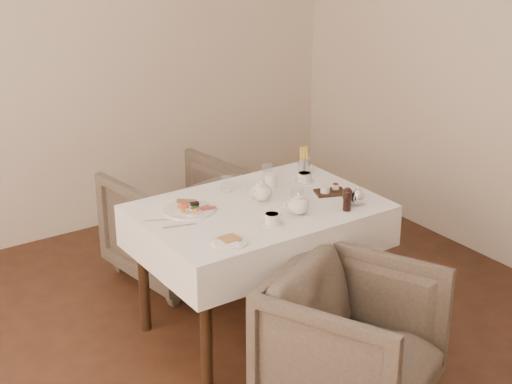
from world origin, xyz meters
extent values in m
plane|color=beige|center=(0.00, 2.50, 1.45)|extent=(4.50, 0.00, 4.50)
cube|color=black|center=(0.45, 0.66, 0.72)|extent=(1.20, 0.80, 0.04)
cube|color=white|center=(0.45, 0.66, 0.64)|extent=(1.28, 0.88, 0.23)
cylinder|color=black|center=(-0.09, 1.00, 0.35)|extent=(0.06, 0.06, 0.70)
cylinder|color=black|center=(0.99, 1.00, 0.35)|extent=(0.06, 0.06, 0.70)
cylinder|color=black|center=(-0.09, 0.32, 0.35)|extent=(0.06, 0.06, 0.70)
cylinder|color=black|center=(0.99, 0.32, 0.35)|extent=(0.06, 0.06, 0.70)
imported|color=#463E33|center=(0.44, -0.16, 0.34)|extent=(0.98, 0.99, 0.69)
imported|color=#463E33|center=(0.42, 1.50, 0.35)|extent=(0.85, 0.87, 0.71)
cylinder|color=white|center=(0.10, 0.80, 0.76)|extent=(0.27, 0.27, 0.01)
ellipsoid|color=#DB5027|center=(0.09, 0.85, 0.77)|extent=(0.07, 0.06, 0.02)
cylinder|color=brown|center=(0.13, 0.89, 0.78)|extent=(0.09, 0.08, 0.03)
cylinder|color=black|center=(0.16, 0.84, 0.77)|extent=(0.05, 0.05, 0.02)
cube|color=maroon|center=(0.18, 0.76, 0.77)|extent=(0.09, 0.04, 0.01)
ellipsoid|color=#264C19|center=(0.14, 0.80, 0.77)|extent=(0.05, 0.04, 0.02)
cylinder|color=white|center=(0.07, 0.35, 0.76)|extent=(0.18, 0.18, 0.01)
cube|color=#925F2F|center=(0.08, 0.36, 0.77)|extent=(0.09, 0.09, 0.01)
cube|color=white|center=(0.04, 0.33, 0.77)|extent=(0.14, 0.13, 0.02)
cylinder|color=white|center=(0.66, 0.84, 0.80)|extent=(0.07, 0.07, 0.08)
cylinder|color=white|center=(0.37, 0.42, 0.76)|extent=(0.12, 0.12, 0.01)
cylinder|color=white|center=(0.37, 0.42, 0.79)|extent=(0.08, 0.08, 0.05)
cylinder|color=#A37449|center=(0.37, 0.42, 0.81)|extent=(0.07, 0.07, 0.00)
cylinder|color=white|center=(0.87, 0.79, 0.76)|extent=(0.12, 0.12, 0.01)
cylinder|color=white|center=(0.87, 0.79, 0.79)|extent=(0.10, 0.10, 0.05)
cylinder|color=#A37449|center=(0.87, 0.79, 0.81)|extent=(0.07, 0.07, 0.00)
cylinder|color=silver|center=(0.42, 0.93, 0.80)|extent=(0.08, 0.08, 0.09)
cylinder|color=silver|center=(0.70, 0.65, 0.81)|extent=(0.08, 0.08, 0.10)
cylinder|color=silver|center=(0.72, 0.96, 0.80)|extent=(0.08, 0.08, 0.09)
cube|color=black|center=(0.88, 0.58, 0.76)|extent=(0.20, 0.16, 0.01)
cylinder|color=white|center=(0.84, 0.58, 0.78)|extent=(0.05, 0.05, 0.03)
cylinder|color=maroon|center=(0.93, 0.59, 0.78)|extent=(0.04, 0.04, 0.03)
cylinder|color=silver|center=(0.96, 0.93, 0.80)|extent=(0.08, 0.08, 0.09)
cube|color=silver|center=(-0.08, 0.78, 0.76)|extent=(0.16, 0.08, 0.00)
cube|color=silver|center=(-0.03, 0.66, 0.76)|extent=(0.17, 0.06, 0.00)
camera|label=1|loc=(-1.75, -2.55, 2.39)|focal=55.00mm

